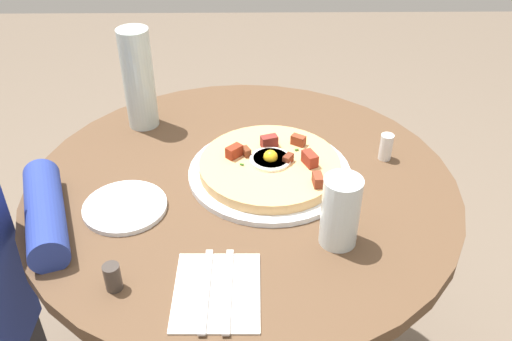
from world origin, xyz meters
The scene contains 11 objects.
dining_table centered at (0.00, 0.00, 0.54)m, with size 0.89×0.89×0.70m.
pizza_plate centered at (-0.06, -0.02, 0.71)m, with size 0.34×0.34×0.01m, color white.
breakfast_pizza centered at (-0.06, -0.02, 0.73)m, with size 0.29×0.29×0.05m.
bread_plate centered at (0.23, 0.09, 0.71)m, with size 0.16×0.16×0.01m, color white.
napkin centered at (0.04, 0.30, 0.70)m, with size 0.17×0.14×0.00m, color white.
fork centered at (0.06, 0.30, 0.71)m, with size 0.18×0.01×0.01m, color silver.
knife centered at (0.02, 0.30, 0.71)m, with size 0.18×0.01×0.01m, color silver.
water_glass centered at (-0.17, 0.18, 0.77)m, with size 0.07×0.07×0.14m, color silver.
water_bottle centered at (0.24, -0.24, 0.82)m, with size 0.07×0.07×0.24m, color silver.
salt_shaker centered at (-0.31, -0.08, 0.73)m, with size 0.03×0.03×0.06m, color white.
pepper_shaker centered at (0.21, 0.29, 0.73)m, with size 0.03×0.03×0.05m, color #3F3833.
Camera 1 is at (-0.02, 0.92, 1.38)m, focal length 38.78 mm.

